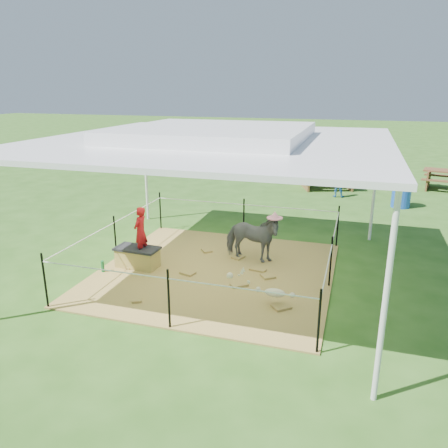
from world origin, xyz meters
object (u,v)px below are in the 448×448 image
(straw_bale, at_px, (138,258))
(green_bottle, at_px, (103,266))
(trash_barrel, at_px, (402,193))
(foal, at_px, (275,291))
(woman, at_px, (140,227))
(picnic_table_near, at_px, (326,177))
(distant_person, at_px, (338,182))
(pony, at_px, (252,238))

(straw_bale, distance_m, green_bottle, 0.71)
(green_bottle, bearing_deg, straw_bale, 39.29)
(green_bottle, xyz_separation_m, trash_barrel, (6.10, 7.19, 0.29))
(green_bottle, xyz_separation_m, foal, (3.57, -0.37, 0.14))
(woman, bearing_deg, straw_bale, -87.21)
(foal, distance_m, trash_barrel, 7.98)
(straw_bale, bearing_deg, picnic_table_near, 70.74)
(foal, bearing_deg, distant_person, 87.69)
(straw_bale, relative_size, green_bottle, 3.60)
(straw_bale, distance_m, foal, 3.13)
(green_bottle, relative_size, picnic_table_near, 0.11)
(woman, bearing_deg, pony, 118.31)
(woman, height_order, pony, woman)
(green_bottle, distance_m, pony, 3.10)
(pony, relative_size, foal, 1.31)
(woman, xyz_separation_m, distant_person, (3.48, 7.54, -0.41))
(straw_bale, height_order, woman, woman)
(woman, distance_m, green_bottle, 1.10)
(picnic_table_near, xyz_separation_m, distant_person, (0.49, -1.31, 0.08))
(green_bottle, height_order, distant_person, distant_person)
(picnic_table_near, bearing_deg, pony, -115.82)
(pony, distance_m, trash_barrel, 6.67)
(foal, height_order, distant_person, distant_person)
(pony, xyz_separation_m, trash_barrel, (3.38, 5.75, -0.11))
(trash_barrel, distance_m, picnic_table_near, 3.23)
(foal, height_order, picnic_table_near, picnic_table_near)
(picnic_table_near, bearing_deg, straw_bale, -128.40)
(pony, relative_size, trash_barrel, 1.39)
(pony, bearing_deg, trash_barrel, -26.45)
(straw_bale, height_order, green_bottle, straw_bale)
(distant_person, bearing_deg, green_bottle, 66.30)
(straw_bale, xyz_separation_m, distant_person, (3.58, 7.54, 0.29))
(woman, distance_m, foal, 3.10)
(straw_bale, bearing_deg, pony, 24.49)
(distant_person, bearing_deg, pony, 81.49)
(green_bottle, distance_m, distant_person, 9.00)
(green_bottle, bearing_deg, distant_person, 62.63)
(straw_bale, distance_m, distant_person, 8.35)
(pony, bearing_deg, foal, -150.77)
(distant_person, bearing_deg, picnic_table_near, -65.70)
(pony, height_order, trash_barrel, pony)
(straw_bale, distance_m, picnic_table_near, 9.37)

